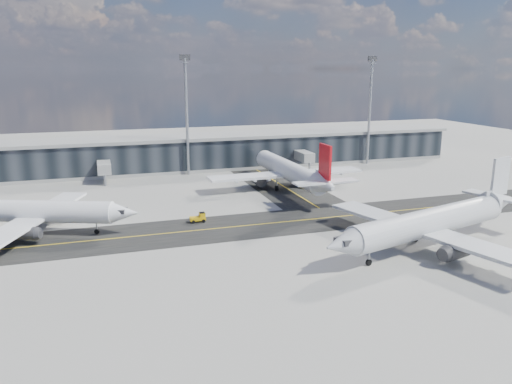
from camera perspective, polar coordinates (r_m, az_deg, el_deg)
ground at (r=79.79m, az=-1.51°, el=-4.81°), size 300.00×300.00×0.00m
taxiway_lanes at (r=90.66m, az=-1.04°, el=-2.49°), size 180.00×63.00×0.03m
terminal_concourse at (r=131.02m, az=-8.29°, el=4.31°), size 152.00×19.80×8.80m
floodlight_masts at (r=122.81m, az=-7.94°, el=9.11°), size 102.50×0.70×28.90m
airliner_af at (r=87.46m, az=-24.78°, el=-2.03°), size 34.65×29.98×10.65m
airliner_redtail at (r=108.36m, az=3.84°, el=2.40°), size 35.01×41.15×12.22m
airliner_near at (r=76.98m, az=19.46°, el=-3.27°), size 39.55×34.05×11.88m
baggage_tug at (r=86.09m, az=-6.52°, el=-2.91°), size 2.65×1.37×1.65m
service_van at (r=116.91m, az=0.53°, el=1.63°), size 3.59×5.76×1.49m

